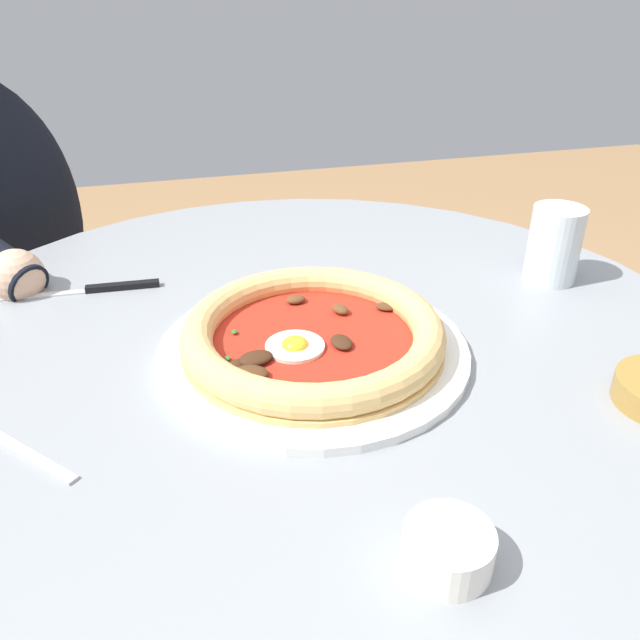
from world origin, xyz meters
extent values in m
cylinder|color=gray|center=(0.00, 0.00, 0.70)|extent=(0.95, 0.95, 0.04)
cylinder|color=gray|center=(0.00, 0.00, 0.35)|extent=(0.12, 0.12, 0.66)
cylinder|color=white|center=(-0.03, 0.00, 0.72)|extent=(0.33, 0.33, 0.01)
cylinder|color=#E0B26B|center=(-0.03, 0.00, 0.73)|extent=(0.28, 0.28, 0.01)
torus|color=#E0B26B|center=(-0.03, 0.00, 0.75)|extent=(0.28, 0.28, 0.03)
cylinder|color=red|center=(-0.03, 0.00, 0.74)|extent=(0.26, 0.26, 0.00)
cylinder|color=white|center=(-0.04, 0.02, 0.74)|extent=(0.06, 0.06, 0.00)
ellipsoid|color=yellow|center=(-0.04, 0.02, 0.74)|extent=(0.03, 0.03, 0.02)
ellipsoid|color=#3D2314|center=(-0.06, 0.09, 0.74)|extent=(0.02, 0.02, 0.01)
ellipsoid|color=#3D2314|center=(-0.06, 0.07, 0.74)|extent=(0.03, 0.04, 0.01)
ellipsoid|color=#3D2314|center=(-0.05, -0.02, 0.74)|extent=(0.03, 0.02, 0.01)
ellipsoid|color=brown|center=(0.02, -0.04, 0.74)|extent=(0.03, 0.02, 0.01)
ellipsoid|color=#4C2D19|center=(0.01, -0.10, 0.74)|extent=(0.03, 0.03, 0.01)
ellipsoid|color=#4C2D19|center=(-0.08, 0.07, 0.74)|extent=(0.04, 0.04, 0.01)
ellipsoid|color=brown|center=(0.05, 0.00, 0.74)|extent=(0.02, 0.02, 0.01)
ellipsoid|color=#2D6B28|center=(0.00, 0.08, 0.74)|extent=(0.01, 0.01, 0.00)
ellipsoid|color=#2D6B28|center=(-0.05, 0.09, 0.74)|extent=(0.01, 0.01, 0.00)
ellipsoid|color=#2D6B28|center=(-0.04, 0.01, 0.74)|extent=(0.01, 0.01, 0.00)
cylinder|color=silver|center=(0.07, -0.34, 0.77)|extent=(0.07, 0.07, 0.10)
cylinder|color=silver|center=(0.07, -0.34, 0.74)|extent=(0.06, 0.06, 0.04)
cube|color=silver|center=(0.19, 0.31, 0.72)|extent=(0.02, 0.14, 0.00)
cube|color=black|center=(0.18, 0.20, 0.72)|extent=(0.02, 0.09, 0.01)
cylinder|color=white|center=(-0.32, -0.02, 0.73)|extent=(0.06, 0.06, 0.03)
cylinder|color=olive|center=(-0.32, -0.02, 0.74)|extent=(0.05, 0.05, 0.01)
cube|color=#BCBCC1|center=(-0.10, 0.30, 0.72)|extent=(0.14, 0.13, 0.00)
cube|color=#282833|center=(0.53, 0.43, 0.23)|extent=(0.43, 0.44, 0.45)
sphere|color=tan|center=(0.21, 0.32, 0.74)|extent=(0.07, 0.07, 0.07)
cube|color=#504A45|center=(0.57, 0.46, 0.47)|extent=(0.59, 0.59, 0.02)
cylinder|color=#4C4742|center=(0.54, 0.19, 0.23)|extent=(0.02, 0.02, 0.46)
cylinder|color=#4C4742|center=(0.83, 0.43, 0.23)|extent=(0.02, 0.02, 0.46)
camera|label=1|loc=(-0.59, 0.14, 1.09)|focal=35.98mm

